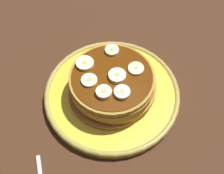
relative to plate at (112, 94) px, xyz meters
The scene contains 10 objects.
ground_plane 2.52cm from the plate, ahead, with size 140.00×140.00×3.00cm, color #422616.
plate is the anchor object (origin of this frame).
pancake_stack 3.26cm from the plate, 36.98° to the right, with size 16.57×17.22×5.42cm.
banana_slice_0 6.35cm from the plate, 135.49° to the right, with size 3.23×3.23×0.98cm.
banana_slice_1 7.46cm from the plate, 122.64° to the left, with size 2.84×2.84×1.02cm.
banana_slice_2 7.48cm from the plate, 68.92° to the left, with size 2.97×2.97×0.72cm.
banana_slice_3 8.48cm from the plate, 25.55° to the left, with size 3.39×3.39×0.85cm.
banana_slice_4 8.58cm from the plate, 36.04° to the right, with size 2.74×2.74×0.76cm.
banana_slice_5 7.52cm from the plate, 168.87° to the left, with size 2.91×2.91×0.98cm.
banana_slice_6 7.72cm from the plate, 106.73° to the right, with size 2.97×2.97×0.70cm.
Camera 1 is at (-27.19, 19.87, 53.46)cm, focal length 50.46 mm.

